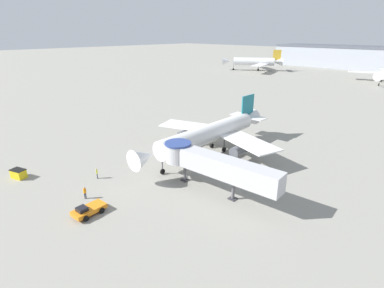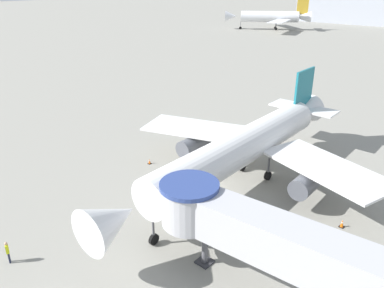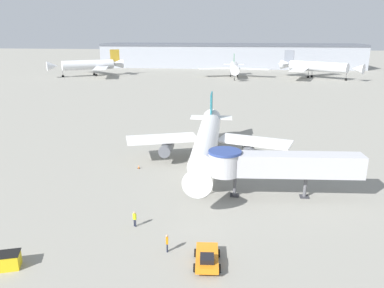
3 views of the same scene
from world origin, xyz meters
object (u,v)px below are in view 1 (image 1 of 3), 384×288
main_airplane (211,133)px  pushback_tug_orange (88,210)px  ground_crew_wing_walker (97,173)px  background_jet_gold_tail (255,62)px  traffic_cone_starboard_wing (254,168)px  ground_crew_marshaller (85,192)px  jet_bridge (210,163)px  traffic_cone_apron_front (100,203)px  traffic_cone_port_wing (163,143)px  service_container_yellow (18,174)px

main_airplane → pushback_tug_orange: 26.74m
ground_crew_wing_walker → background_jet_gold_tail: (-59.26, 136.36, 4.20)m
traffic_cone_starboard_wing → ground_crew_marshaller: ground_crew_marshaller is taller
traffic_cone_starboard_wing → main_airplane: bearing=176.3°
jet_bridge → traffic_cone_apron_front: 16.03m
jet_bridge → background_jet_gold_tail: (-74.43, 126.78, 0.89)m
traffic_cone_apron_front → ground_crew_marshaller: ground_crew_marshaller is taller
traffic_cone_port_wing → ground_crew_marshaller: ground_crew_marshaller is taller
traffic_cone_port_wing → ground_crew_wing_walker: (4.20, -17.37, 0.73)m
pushback_tug_orange → background_jet_gold_tail: 157.52m
service_container_yellow → background_jet_gold_tail: 153.40m
traffic_cone_starboard_wing → ground_crew_marshaller: 26.93m
main_airplane → traffic_cone_port_wing: (-10.16, -3.17, -3.69)m
pushback_tug_orange → service_container_yellow: bearing=-176.0°
pushback_tug_orange → jet_bridge: bearing=61.2°
service_container_yellow → traffic_cone_port_wing: size_ratio=4.46×
traffic_cone_apron_front → ground_crew_wing_walker: size_ratio=0.36×
service_container_yellow → ground_crew_marshaller: ground_crew_marshaller is taller
pushback_tug_orange → main_airplane: bearing=90.2°
traffic_cone_starboard_wing → ground_crew_marshaller: size_ratio=0.38×
traffic_cone_apron_front → traffic_cone_starboard_wing: 25.25m
background_jet_gold_tail → ground_crew_marshaller: bearing=-9.4°
main_airplane → traffic_cone_apron_front: main_airplane is taller
traffic_cone_starboard_wing → background_jet_gold_tail: 138.86m
traffic_cone_starboard_wing → ground_crew_wing_walker: 25.64m
main_airplane → traffic_cone_apron_front: size_ratio=52.29×
main_airplane → traffic_cone_apron_front: bearing=-88.5°
main_airplane → pushback_tug_orange: main_airplane is taller
main_airplane → ground_crew_wing_walker: 21.59m
jet_bridge → pushback_tug_orange: jet_bridge is taller
pushback_tug_orange → ground_crew_wing_walker: ground_crew_wing_walker is taller
service_container_yellow → traffic_cone_port_wing: bearing=79.1°
pushback_tug_orange → ground_crew_wing_walker: bearing=139.7°
main_airplane → service_container_yellow: size_ratio=12.31×
pushback_tug_orange → traffic_cone_apron_front: size_ratio=6.86×
ground_crew_marshaller → background_jet_gold_tail: 154.41m
ground_crew_marshaller → ground_crew_wing_walker: ground_crew_marshaller is taller
traffic_cone_port_wing → traffic_cone_starboard_wing: (20.38, 2.51, 0.04)m
traffic_cone_port_wing → background_jet_gold_tail: background_jet_gold_tail is taller
jet_bridge → traffic_cone_starboard_wing: jet_bridge is taller
jet_bridge → ground_crew_wing_walker: size_ratio=10.86×
pushback_tug_orange → service_container_yellow: (-17.45, -2.67, 0.05)m
traffic_cone_starboard_wing → ground_crew_marshaller: bearing=-116.1°
traffic_cone_port_wing → ground_crew_wing_walker: size_ratio=0.34×
pushback_tug_orange → background_jet_gold_tail: background_jet_gold_tail is taller
pushback_tug_orange → ground_crew_wing_walker: 10.14m
jet_bridge → service_container_yellow: 30.60m
jet_bridge → background_jet_gold_tail: bearing=115.9°
pushback_tug_orange → service_container_yellow: size_ratio=1.62×
traffic_cone_apron_front → background_jet_gold_tail: 155.10m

